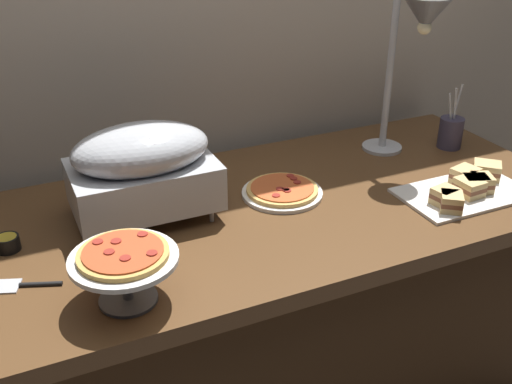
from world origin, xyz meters
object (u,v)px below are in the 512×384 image
object	(u,v)px
heat_lamp	(418,33)
sandwich_platter	(467,187)
pizza_plate_center	(124,261)
serving_spatula	(22,285)
pizza_plate_front	(282,191)
utensil_holder	(451,132)
sauce_cup_near	(8,243)
chafing_dish	(143,167)

from	to	relation	value
heat_lamp	sandwich_platter	distance (m)	0.50
pizza_plate_center	serving_spatula	bearing A→B (deg)	144.01
pizza_plate_front	sandwich_platter	bearing A→B (deg)	-24.27
pizza_plate_front	heat_lamp	bearing A→B (deg)	6.11
pizza_plate_center	utensil_holder	bearing A→B (deg)	17.60
sandwich_platter	pizza_plate_front	bearing A→B (deg)	155.73
sauce_cup_near	chafing_dish	bearing A→B (deg)	3.44
chafing_dish	sauce_cup_near	size ratio (longest dim) A/B	6.39
pizza_plate_center	sandwich_platter	bearing A→B (deg)	4.67
heat_lamp	serving_spatula	world-z (taller)	heat_lamp
pizza_plate_center	utensil_holder	xyz separation A→B (m)	(1.27, 0.40, -0.05)
pizza_plate_front	sauce_cup_near	xyz separation A→B (m)	(-0.79, 0.02, 0.01)
chafing_dish	pizza_plate_center	world-z (taller)	chafing_dish
pizza_plate_center	sandwich_platter	size ratio (longest dim) A/B	0.62
utensil_holder	pizza_plate_center	bearing A→B (deg)	-162.40
utensil_holder	pizza_plate_front	bearing A→B (deg)	-173.30
chafing_dish	heat_lamp	world-z (taller)	heat_lamp
pizza_plate_front	utensil_holder	size ratio (longest dim) A/B	1.08
heat_lamp	utensil_holder	size ratio (longest dim) A/B	2.44
sandwich_platter	sauce_cup_near	bearing A→B (deg)	169.01
chafing_dish	sauce_cup_near	xyz separation A→B (m)	(-0.37, -0.02, -0.13)
heat_lamp	sauce_cup_near	xyz separation A→B (m)	(-1.27, -0.03, -0.41)
chafing_dish	serving_spatula	bearing A→B (deg)	-150.45
pizza_plate_center	sandwich_platter	world-z (taller)	pizza_plate_center
pizza_plate_front	serving_spatula	xyz separation A→B (m)	(-0.77, -0.16, -0.01)
sandwich_platter	sauce_cup_near	xyz separation A→B (m)	(-1.30, 0.25, -0.00)
pizza_plate_front	pizza_plate_center	world-z (taller)	pizza_plate_center
chafing_dish	sauce_cup_near	distance (m)	0.40
pizza_plate_front	sandwich_platter	world-z (taller)	sandwich_platter
pizza_plate_center	sauce_cup_near	bearing A→B (deg)	124.27
pizza_plate_front	serving_spatula	size ratio (longest dim) A/B	1.44
pizza_plate_center	heat_lamp	bearing A→B (deg)	19.61
heat_lamp	serving_spatula	distance (m)	1.35
chafing_dish	utensil_holder	size ratio (longest dim) A/B	1.74
utensil_holder	chafing_dish	bearing A→B (deg)	-177.94
sandwich_platter	sauce_cup_near	distance (m)	1.32
heat_lamp	pizza_plate_center	world-z (taller)	heat_lamp
utensil_holder	sauce_cup_near	bearing A→B (deg)	-177.59
serving_spatula	chafing_dish	bearing A→B (deg)	29.55
serving_spatula	utensil_holder	bearing A→B (deg)	9.36
sauce_cup_near	serving_spatula	size ratio (longest dim) A/B	0.36
pizza_plate_front	sandwich_platter	distance (m)	0.56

